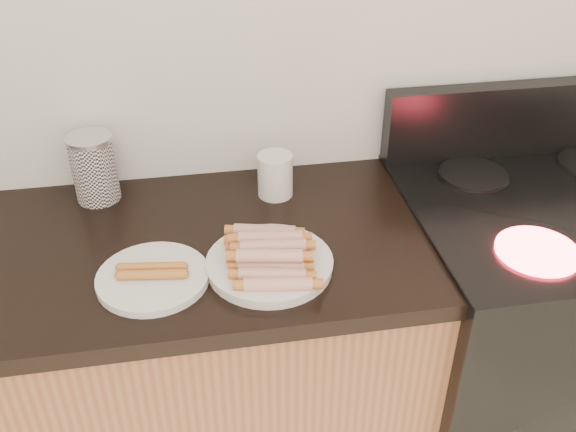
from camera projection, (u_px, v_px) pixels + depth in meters
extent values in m
cube|color=silver|center=(227.00, 22.00, 1.50)|extent=(4.00, 0.04, 2.60)
cube|color=black|center=(528.00, 342.00, 1.81)|extent=(0.76, 0.65, 0.90)
cube|color=black|center=(567.00, 206.00, 1.56)|extent=(0.76, 0.65, 0.01)
cube|color=black|center=(521.00, 118.00, 1.74)|extent=(0.76, 0.06, 0.20)
cylinder|color=#FF1E2D|center=(537.00, 251.00, 1.39)|extent=(0.18, 0.18, 0.01)
cylinder|color=black|center=(473.00, 175.00, 1.67)|extent=(0.18, 0.18, 0.01)
cylinder|color=white|center=(270.00, 265.00, 1.36)|extent=(0.32, 0.32, 0.02)
cylinder|color=white|center=(153.00, 278.00, 1.33)|extent=(0.25, 0.25, 0.02)
cylinder|color=maroon|center=(276.00, 285.00, 1.27)|extent=(0.14, 0.06, 0.03)
cylinder|color=maroon|center=(274.00, 275.00, 1.30)|extent=(0.14, 0.06, 0.03)
cylinder|color=maroon|center=(272.00, 265.00, 1.32)|extent=(0.14, 0.06, 0.03)
cylinder|color=maroon|center=(269.00, 256.00, 1.35)|extent=(0.14, 0.06, 0.03)
cylinder|color=maroon|center=(267.00, 248.00, 1.38)|extent=(0.14, 0.06, 0.03)
cylinder|color=maroon|center=(265.00, 239.00, 1.40)|extent=(0.14, 0.06, 0.03)
cylinder|color=maroon|center=(263.00, 231.00, 1.43)|extent=(0.14, 0.06, 0.03)
cylinder|color=maroon|center=(271.00, 256.00, 1.31)|extent=(0.14, 0.06, 0.03)
cylinder|color=maroon|center=(269.00, 247.00, 1.34)|extent=(0.14, 0.06, 0.03)
cylinder|color=maroon|center=(267.00, 238.00, 1.36)|extent=(0.14, 0.06, 0.03)
cylinder|color=#B1613E|center=(152.00, 274.00, 1.31)|extent=(0.13, 0.04, 0.02)
cylinder|color=#B1613E|center=(152.00, 267.00, 1.33)|extent=(0.13, 0.04, 0.02)
cylinder|color=silver|center=(94.00, 170.00, 1.56)|extent=(0.11, 0.11, 0.16)
cylinder|color=silver|center=(88.00, 139.00, 1.52)|extent=(0.11, 0.11, 0.01)
cylinder|color=silver|center=(275.00, 175.00, 1.59)|extent=(0.11, 0.11, 0.11)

